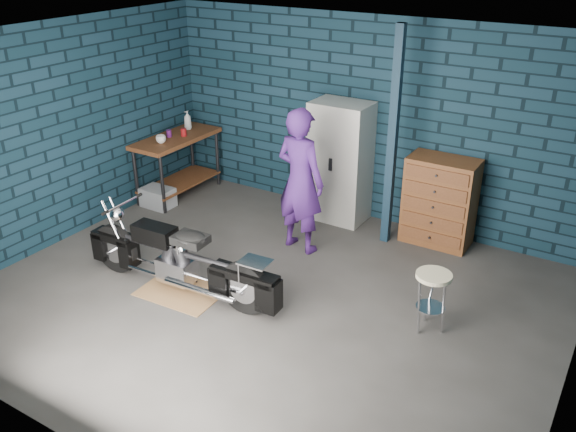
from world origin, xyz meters
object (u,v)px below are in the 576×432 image
(storage_bin, at_px, (158,197))
(locker, at_px, (340,162))
(person, at_px, (300,181))
(tool_chest, at_px, (439,202))
(workbench, at_px, (178,166))
(motorcycle, at_px, (179,255))
(shop_stool, at_px, (431,302))

(storage_bin, relative_size, locker, 0.27)
(person, xyz_separation_m, storage_bin, (-2.37, 0.00, -0.76))
(storage_bin, xyz_separation_m, tool_chest, (3.78, 1.02, 0.42))
(workbench, distance_m, motorcycle, 2.75)
(tool_chest, height_order, shop_stool, tool_chest)
(workbench, height_order, locker, locker)
(tool_chest, relative_size, shop_stool, 1.76)
(storage_bin, height_order, locker, locker)
(storage_bin, relative_size, shop_stool, 0.70)
(workbench, relative_size, tool_chest, 1.25)
(person, distance_m, shop_stool, 2.21)
(workbench, xyz_separation_m, storage_bin, (0.02, -0.50, -0.32))
(storage_bin, distance_m, locker, 2.68)
(person, relative_size, locker, 1.10)
(motorcycle, distance_m, person, 1.73)
(workbench, relative_size, motorcycle, 0.67)
(person, xyz_separation_m, shop_stool, (1.98, -0.81, -0.58))
(locker, bearing_deg, workbench, -167.69)
(motorcycle, bearing_deg, shop_stool, 13.56)
(workbench, relative_size, storage_bin, 3.13)
(workbench, bearing_deg, shop_stool, -16.72)
(motorcycle, relative_size, shop_stool, 3.26)
(motorcycle, distance_m, storage_bin, 2.40)
(person, distance_m, storage_bin, 2.49)
(storage_bin, bearing_deg, shop_stool, -10.58)
(tool_chest, bearing_deg, person, -143.89)
(storage_bin, distance_m, tool_chest, 3.94)
(motorcycle, relative_size, storage_bin, 4.66)
(person, relative_size, storage_bin, 4.03)
(motorcycle, height_order, shop_stool, motorcycle)
(person, bearing_deg, motorcycle, 77.70)
(person, height_order, locker, person)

